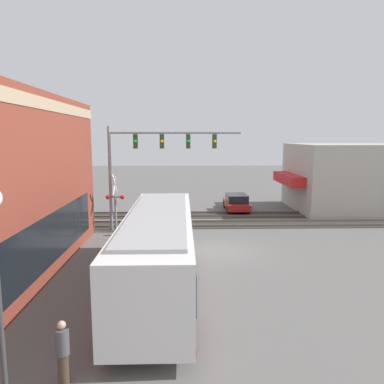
# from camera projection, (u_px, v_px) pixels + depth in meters

# --- Properties ---
(ground_plane) EXTENTS (120.00, 120.00, 0.00)m
(ground_plane) POSITION_uv_depth(u_px,v_px,m) (217.00, 250.00, 20.10)
(ground_plane) COLOR #605E5B
(shop_building) EXTENTS (8.21, 9.86, 5.47)m
(shop_building) POSITION_uv_depth(u_px,v_px,m) (347.00, 177.00, 31.05)
(shop_building) COLOR #B2ADA3
(shop_building) RESTS_ON ground
(city_bus) EXTENTS (11.50, 2.59, 3.12)m
(city_bus) POSITION_uv_depth(u_px,v_px,m) (159.00, 247.00, 14.82)
(city_bus) COLOR white
(city_bus) RESTS_ON ground
(traffic_signal_gantry) EXTENTS (0.42, 8.44, 6.72)m
(traffic_signal_gantry) POSITION_uv_depth(u_px,v_px,m) (153.00, 152.00, 23.76)
(traffic_signal_gantry) COLOR gray
(traffic_signal_gantry) RESTS_ON ground
(crossing_signal) EXTENTS (1.41, 1.18, 3.81)m
(crossing_signal) POSITION_uv_depth(u_px,v_px,m) (115.00, 197.00, 23.52)
(crossing_signal) COLOR gray
(crossing_signal) RESTS_ON ground
(rail_track_near) EXTENTS (2.60, 60.00, 0.15)m
(rail_track_near) POSITION_uv_depth(u_px,v_px,m) (209.00, 224.00, 26.03)
(rail_track_near) COLOR #332D28
(rail_track_near) RESTS_ON ground
(rail_track_far) EXTENTS (2.60, 60.00, 0.15)m
(rail_track_far) POSITION_uv_depth(u_px,v_px,m) (206.00, 215.00, 29.20)
(rail_track_far) COLOR #332D28
(rail_track_far) RESTS_ON ground
(parked_car_red) EXTENTS (4.23, 1.82, 1.38)m
(parked_car_red) POSITION_uv_depth(u_px,v_px,m) (236.00, 203.00, 30.95)
(parked_car_red) COLOR #B21E19
(parked_car_red) RESTS_ON ground
(pedestrian_at_crossing) EXTENTS (0.34, 0.34, 1.74)m
(pedestrian_at_crossing) POSITION_uv_depth(u_px,v_px,m) (137.00, 221.00, 23.14)
(pedestrian_at_crossing) COLOR #473828
(pedestrian_at_crossing) RESTS_ON ground
(pedestrian_by_lamp) EXTENTS (0.34, 0.34, 1.65)m
(pedestrian_by_lamp) POSITION_uv_depth(u_px,v_px,m) (63.00, 352.00, 9.14)
(pedestrian_by_lamp) COLOR #473828
(pedestrian_by_lamp) RESTS_ON ground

